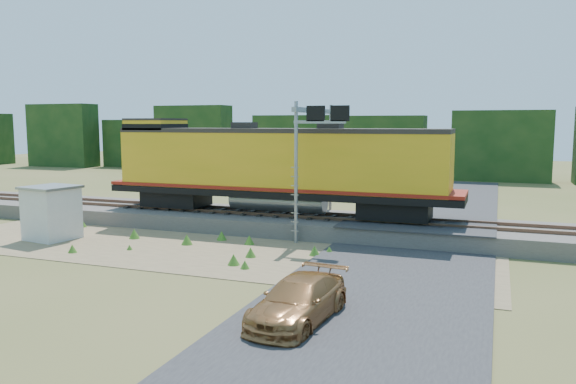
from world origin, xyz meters
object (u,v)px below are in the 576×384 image
at_px(locomotive, 273,166).
at_px(signal_gantry, 317,136).
at_px(shed, 52,213).
at_px(car, 298,301).

relative_size(locomotive, signal_gantry, 2.87).
xyz_separation_m(shed, signal_gantry, (11.49, 5.49, 3.62)).
distance_m(signal_gantry, car, 13.08).
xyz_separation_m(locomotive, car, (5.88, -12.56, -2.73)).
distance_m(locomotive, signal_gantry, 3.12).
relative_size(locomotive, car, 4.41).
bearing_deg(shed, signal_gantry, 34.21).
bearing_deg(locomotive, car, -64.90).
bearing_deg(shed, car, -14.83).
distance_m(locomotive, shed, 10.99).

